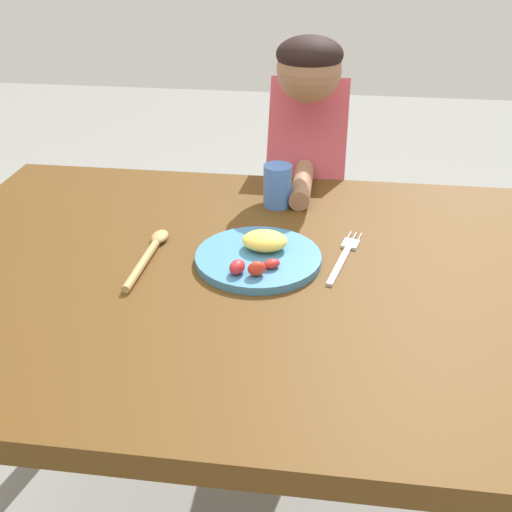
{
  "coord_description": "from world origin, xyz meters",
  "views": [
    {
      "loc": [
        0.14,
        -1.0,
        1.32
      ],
      "look_at": [
        -0.0,
        0.02,
        0.74
      ],
      "focal_mm": 44.46,
      "sensor_mm": 36.0,
      "label": 1
    }
  ],
  "objects_px": {
    "plate": "(258,255)",
    "fork": "(344,256)",
    "person": "(305,218)",
    "spoon": "(149,253)",
    "drinking_cup": "(277,186)"
  },
  "relations": [
    {
      "from": "plate",
      "to": "drinking_cup",
      "type": "xyz_separation_m",
      "value": [
        0.01,
        0.26,
        0.03
      ]
    },
    {
      "from": "person",
      "to": "spoon",
      "type": "bearing_deg",
      "value": 63.85
    },
    {
      "from": "plate",
      "to": "spoon",
      "type": "height_order",
      "value": "plate"
    },
    {
      "from": "plate",
      "to": "person",
      "type": "xyz_separation_m",
      "value": [
        0.06,
        0.54,
        -0.18
      ]
    },
    {
      "from": "plate",
      "to": "fork",
      "type": "xyz_separation_m",
      "value": [
        0.16,
        0.04,
        -0.01
      ]
    },
    {
      "from": "fork",
      "to": "spoon",
      "type": "height_order",
      "value": "spoon"
    },
    {
      "from": "plate",
      "to": "fork",
      "type": "height_order",
      "value": "plate"
    },
    {
      "from": "plate",
      "to": "fork",
      "type": "distance_m",
      "value": 0.17
    },
    {
      "from": "plate",
      "to": "drinking_cup",
      "type": "height_order",
      "value": "drinking_cup"
    },
    {
      "from": "fork",
      "to": "person",
      "type": "xyz_separation_m",
      "value": [
        -0.1,
        0.5,
        -0.17
      ]
    },
    {
      "from": "drinking_cup",
      "to": "spoon",
      "type": "bearing_deg",
      "value": -129.07
    },
    {
      "from": "fork",
      "to": "person",
      "type": "height_order",
      "value": "person"
    },
    {
      "from": "spoon",
      "to": "drinking_cup",
      "type": "bearing_deg",
      "value": -37.23
    },
    {
      "from": "drinking_cup",
      "to": "person",
      "type": "height_order",
      "value": "person"
    },
    {
      "from": "spoon",
      "to": "person",
      "type": "xyz_separation_m",
      "value": [
        0.27,
        0.55,
        -0.17
      ]
    }
  ]
}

